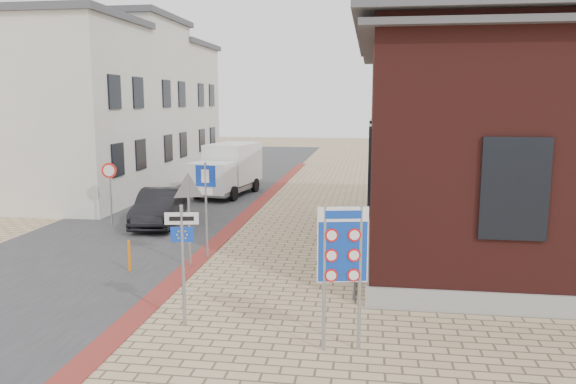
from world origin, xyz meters
The scene contains 16 objects.
ground centered at (0.00, 0.00, 0.00)m, with size 120.00×120.00×0.00m, color tan.
road_strip centered at (-5.50, 15.00, 0.01)m, with size 7.00×60.00×0.02m, color #38383A.
curb_strip centered at (-2.00, 10.00, 0.01)m, with size 0.60×40.00×0.02m, color maroon.
brick_building centered at (8.99, 7.00, 3.49)m, with size 13.00×13.00×6.80m.
townhouse_near centered at (-10.99, 12.00, 4.17)m, with size 7.40×6.40×8.30m.
townhouse_mid centered at (-10.99, 18.00, 4.57)m, with size 7.40×6.40×9.10m.
townhouse_far centered at (-10.99, 24.00, 4.17)m, with size 7.40×6.40×8.30m.
bike_rack centered at (2.65, 2.20, 0.26)m, with size 0.08×1.80×0.60m.
sedan centered at (-4.86, 8.59, 0.67)m, with size 1.43×4.10×1.35m, color black.
box_truck centered at (-3.96, 15.58, 1.30)m, with size 2.66×5.07×2.52m.
border_sign centered at (2.50, -1.28, 1.97)m, with size 0.93×0.23×2.75m.
essen_sign centered at (-0.80, -0.56, 1.70)m, with size 0.68×0.17×2.56m.
parking_sign centered at (-1.80, 4.50, 1.98)m, with size 0.63×0.16×2.86m.
yield_sign centered at (-2.00, 3.50, 2.02)m, with size 0.89×0.41×2.64m.
speed_sign centered at (-6.50, 8.00, 1.61)m, with size 0.56×0.07×2.40m.
bollard centered at (-3.50, 2.80, 0.44)m, with size 0.08×0.08×0.89m, color orange.
Camera 1 is at (2.95, -11.29, 4.64)m, focal length 35.00 mm.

